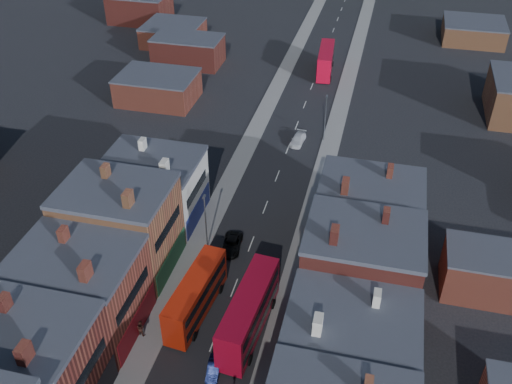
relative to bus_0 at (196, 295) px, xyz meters
The scene contains 11 objects.
pavement_west 30.92m from the bus_0, 96.56° to the left, with size 3.00×200.00×0.12m, color gray.
pavement_east 32.15m from the bus_0, 72.79° to the left, with size 3.00×200.00×0.12m, color gray.
lamp_post_2 11.03m from the bus_0, 101.82° to the left, with size 0.25×0.70×8.12m.
lamp_post_3 41.47m from the bus_0, 78.61° to the left, with size 0.25×0.70×8.12m.
bus_0 is the anchor object (origin of this frame).
bus_1 6.38m from the bus_0, 10.95° to the right, with size 3.94×12.73×5.41m.
bus_2 67.58m from the bus_0, 86.16° to the left, with size 3.64×11.97×5.10m.
car_1 8.59m from the bus_0, 59.91° to the right, with size 1.21×3.47×1.14m, color navy.
car_2 11.39m from the bus_0, 85.87° to the left, with size 2.23×4.83×1.34m, color black.
car_3 39.15m from the bus_0, 83.81° to the left, with size 1.88×4.64×1.35m, color white.
ped_1 6.68m from the bus_0, 136.64° to the right, with size 0.94×0.52×1.94m, color #44221B.
Camera 1 is at (13.81, -21.46, 47.77)m, focal length 40.00 mm.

